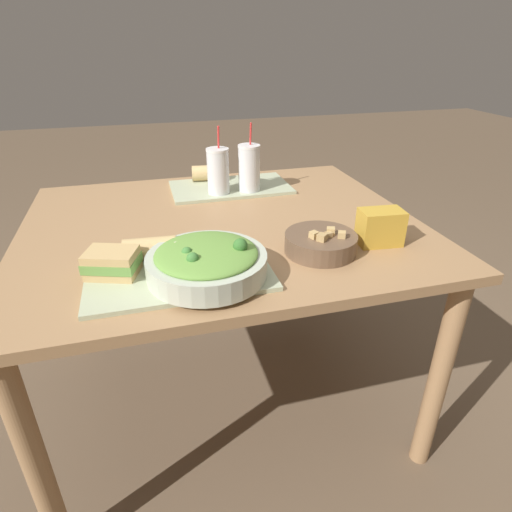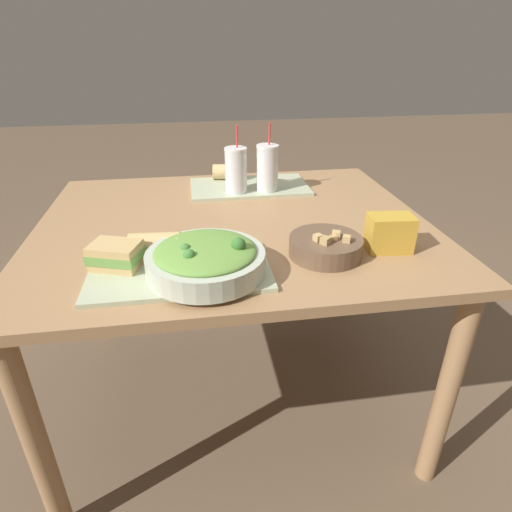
{
  "view_description": "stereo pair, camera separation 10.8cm",
  "coord_description": "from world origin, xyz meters",
  "px_view_note": "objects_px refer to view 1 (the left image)",
  "views": [
    {
      "loc": [
        -0.23,
        -1.26,
        1.28
      ],
      "look_at": [
        0.02,
        -0.33,
        0.78
      ],
      "focal_mm": 30.0,
      "sensor_mm": 36.0,
      "label": 1
    },
    {
      "loc": [
        -0.13,
        -1.28,
        1.28
      ],
      "look_at": [
        0.02,
        -0.33,
        0.78
      ],
      "focal_mm": 30.0,
      "sensor_mm": 36.0,
      "label": 2
    }
  ],
  "objects_px": {
    "soup_bowl": "(321,242)",
    "sandwich_near": "(112,263)",
    "salad_bowl": "(207,261)",
    "baguette_far": "(207,173)",
    "chip_bag": "(380,227)",
    "drink_cup_red": "(249,169)",
    "baguette_near": "(151,249)",
    "drink_cup_dark": "(218,172)"
  },
  "relations": [
    {
      "from": "soup_bowl",
      "to": "drink_cup_dark",
      "type": "height_order",
      "value": "drink_cup_dark"
    },
    {
      "from": "baguette_near",
      "to": "drink_cup_red",
      "type": "xyz_separation_m",
      "value": [
        0.39,
        0.48,
        0.05
      ]
    },
    {
      "from": "soup_bowl",
      "to": "drink_cup_dark",
      "type": "distance_m",
      "value": 0.56
    },
    {
      "from": "drink_cup_red",
      "to": "baguette_far",
      "type": "bearing_deg",
      "value": 129.18
    },
    {
      "from": "soup_bowl",
      "to": "sandwich_near",
      "type": "xyz_separation_m",
      "value": [
        -0.55,
        -0.0,
        0.02
      ]
    },
    {
      "from": "drink_cup_red",
      "to": "chip_bag",
      "type": "xyz_separation_m",
      "value": [
        0.25,
        -0.52,
        -0.04
      ]
    },
    {
      "from": "drink_cup_dark",
      "to": "drink_cup_red",
      "type": "bearing_deg",
      "value": -0.0
    },
    {
      "from": "chip_bag",
      "to": "drink_cup_dark",
      "type": "bearing_deg",
      "value": 130.43
    },
    {
      "from": "baguette_far",
      "to": "chip_bag",
      "type": "xyz_separation_m",
      "value": [
        0.38,
        -0.69,
        0.01
      ]
    },
    {
      "from": "sandwich_near",
      "to": "drink_cup_dark",
      "type": "xyz_separation_m",
      "value": [
        0.37,
        0.53,
        0.05
      ]
    },
    {
      "from": "drink_cup_dark",
      "to": "salad_bowl",
      "type": "bearing_deg",
      "value": -103.57
    },
    {
      "from": "salad_bowl",
      "to": "baguette_far",
      "type": "xyz_separation_m",
      "value": [
        0.13,
        0.76,
        -0.01
      ]
    },
    {
      "from": "soup_bowl",
      "to": "baguette_near",
      "type": "bearing_deg",
      "value": 173.05
    },
    {
      "from": "soup_bowl",
      "to": "sandwich_near",
      "type": "height_order",
      "value": "sandwich_near"
    },
    {
      "from": "salad_bowl",
      "to": "chip_bag",
      "type": "height_order",
      "value": "salad_bowl"
    },
    {
      "from": "sandwich_near",
      "to": "drink_cup_dark",
      "type": "relative_size",
      "value": 0.6
    },
    {
      "from": "salad_bowl",
      "to": "chip_bag",
      "type": "xyz_separation_m",
      "value": [
        0.51,
        0.07,
        0.0
      ]
    },
    {
      "from": "soup_bowl",
      "to": "sandwich_near",
      "type": "bearing_deg",
      "value": -179.96
    },
    {
      "from": "chip_bag",
      "to": "baguette_far",
      "type": "bearing_deg",
      "value": 124.55
    },
    {
      "from": "salad_bowl",
      "to": "baguette_near",
      "type": "relative_size",
      "value": 2.11
    },
    {
      "from": "baguette_near",
      "to": "baguette_far",
      "type": "distance_m",
      "value": 0.69
    },
    {
      "from": "sandwich_near",
      "to": "chip_bag",
      "type": "relative_size",
      "value": 1.15
    },
    {
      "from": "baguette_near",
      "to": "baguette_far",
      "type": "height_order",
      "value": "same"
    },
    {
      "from": "salad_bowl",
      "to": "baguette_near",
      "type": "bearing_deg",
      "value": 136.39
    },
    {
      "from": "soup_bowl",
      "to": "salad_bowl",
      "type": "bearing_deg",
      "value": -168.7
    },
    {
      "from": "soup_bowl",
      "to": "baguette_far",
      "type": "distance_m",
      "value": 0.72
    },
    {
      "from": "soup_bowl",
      "to": "baguette_far",
      "type": "xyz_separation_m",
      "value": [
        -0.2,
        0.69,
        0.01
      ]
    },
    {
      "from": "sandwich_near",
      "to": "baguette_near",
      "type": "height_order",
      "value": "sandwich_near"
    },
    {
      "from": "soup_bowl",
      "to": "chip_bag",
      "type": "bearing_deg",
      "value": 1.76
    },
    {
      "from": "sandwich_near",
      "to": "drink_cup_red",
      "type": "xyz_separation_m",
      "value": [
        0.48,
        0.53,
        0.05
      ]
    },
    {
      "from": "drink_cup_red",
      "to": "soup_bowl",
      "type": "bearing_deg",
      "value": -82.93
    },
    {
      "from": "salad_bowl",
      "to": "baguette_near",
      "type": "xyz_separation_m",
      "value": [
        -0.13,
        0.12,
        -0.01
      ]
    },
    {
      "from": "salad_bowl",
      "to": "baguette_far",
      "type": "relative_size",
      "value": 2.36
    },
    {
      "from": "soup_bowl",
      "to": "baguette_far",
      "type": "relative_size",
      "value": 1.59
    },
    {
      "from": "salad_bowl",
      "to": "drink_cup_red",
      "type": "relative_size",
      "value": 1.18
    },
    {
      "from": "baguette_far",
      "to": "drink_cup_red",
      "type": "distance_m",
      "value": 0.21
    },
    {
      "from": "soup_bowl",
      "to": "baguette_near",
      "type": "xyz_separation_m",
      "value": [
        -0.45,
        0.06,
        0.01
      ]
    },
    {
      "from": "salad_bowl",
      "to": "soup_bowl",
      "type": "height_order",
      "value": "salad_bowl"
    },
    {
      "from": "soup_bowl",
      "to": "sandwich_near",
      "type": "relative_size",
      "value": 1.35
    },
    {
      "from": "baguette_far",
      "to": "chip_bag",
      "type": "bearing_deg",
      "value": -143.08
    },
    {
      "from": "salad_bowl",
      "to": "soup_bowl",
      "type": "xyz_separation_m",
      "value": [
        0.33,
        0.07,
        -0.02
      ]
    },
    {
      "from": "salad_bowl",
      "to": "drink_cup_red",
      "type": "height_order",
      "value": "drink_cup_red"
    }
  ]
}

